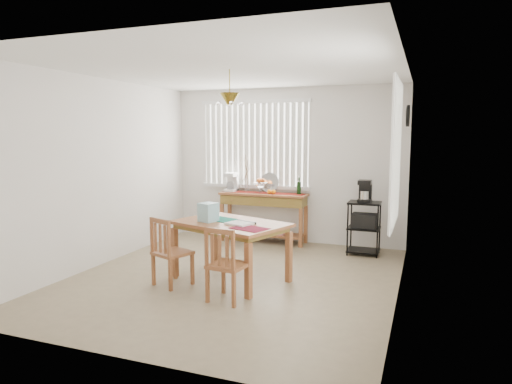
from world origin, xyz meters
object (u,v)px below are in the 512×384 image
at_px(chair_right, 226,265).
at_px(wire_cart, 364,223).
at_px(sideboard, 264,205).
at_px(chair_left, 170,252).
at_px(cart_items, 365,192).
at_px(dining_table, 231,229).

bearing_deg(chair_right, wire_cart, 65.95).
bearing_deg(chair_right, sideboard, 101.32).
xyz_separation_m(sideboard, chair_left, (-0.30, -2.54, -0.22)).
distance_m(cart_items, dining_table, 2.34).
relative_size(wire_cart, chair_left, 0.96).
height_order(sideboard, chair_right, sideboard).
relative_size(cart_items, dining_table, 0.21).
relative_size(sideboard, cart_items, 4.47).
distance_m(sideboard, chair_left, 2.57).
height_order(wire_cart, chair_left, chair_left).
bearing_deg(wire_cart, chair_right, -114.05).
relative_size(wire_cart, chair_right, 0.97).
distance_m(cart_items, chair_right, 2.86).
bearing_deg(chair_right, chair_left, 163.87).
relative_size(wire_cart, cart_items, 2.43).
xyz_separation_m(dining_table, chair_right, (0.27, -0.73, -0.24)).
xyz_separation_m(chair_left, chair_right, (0.86, -0.25, -0.00)).
height_order(chair_left, chair_right, chair_left).
xyz_separation_m(sideboard, cart_items, (1.70, -0.22, 0.33)).
xyz_separation_m(dining_table, chair_left, (-0.59, -0.48, -0.24)).
bearing_deg(sideboard, cart_items, -7.44).
xyz_separation_m(cart_items, dining_table, (-1.41, -1.84, -0.31)).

